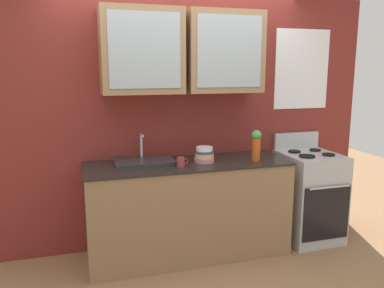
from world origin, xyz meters
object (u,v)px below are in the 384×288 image
at_px(vase, 256,144).
at_px(sink_faucet, 144,161).
at_px(cup_near_sink, 181,162).
at_px(bowl_stack, 204,155).
at_px(stove_range, 309,196).

bearing_deg(vase, sink_faucet, 168.43).
bearing_deg(cup_near_sink, bowl_stack, 23.65).
xyz_separation_m(sink_faucet, vase, (1.05, -0.21, 0.14)).
height_order(bowl_stack, cup_near_sink, bowl_stack).
xyz_separation_m(stove_range, vase, (-0.69, -0.12, 0.62)).
distance_m(stove_range, vase, 0.94).
distance_m(sink_faucet, cup_near_sink, 0.38).
relative_size(stove_range, sink_faucet, 1.98).
xyz_separation_m(stove_range, sink_faucet, (-1.74, 0.10, 0.48)).
bearing_deg(vase, cup_near_sink, -178.78).
xyz_separation_m(vase, cup_near_sink, (-0.75, -0.02, -0.12)).
height_order(sink_faucet, cup_near_sink, sink_faucet).
relative_size(sink_faucet, vase, 1.87).
bearing_deg(sink_faucet, cup_near_sink, -37.86).
height_order(vase, cup_near_sink, vase).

